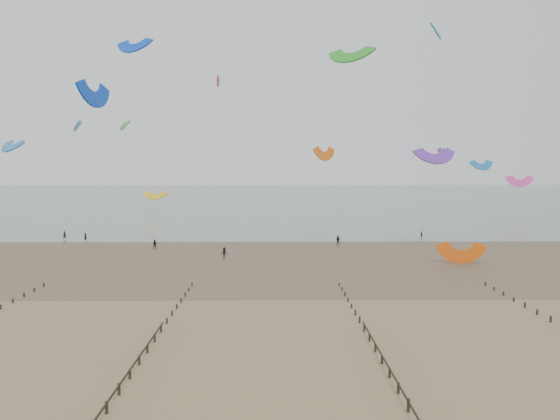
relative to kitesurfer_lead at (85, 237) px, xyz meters
The scene contains 7 objects.
ground 65.64m from the kitesurfer_lead, 51.90° to the right, with size 500.00×500.00×0.00m, color brown.
sea_and_shore 40.31m from the kitesurfer_lead, 25.34° to the right, with size 500.00×665.00×0.03m.
groynes 83.54m from the kitesurfer_lead, 57.81° to the right, with size 72.16×50.16×1.00m.
kitesurfer_lead is the anchor object (origin of this frame).
kitesurfers 60.44m from the kitesurfer_lead, ahead, with size 115.97×30.93×1.79m.
grounded_kite 69.16m from the kitesurfer_lead, 20.63° to the right, with size 6.28×3.29×4.79m, color #FF5E10, non-canonical shape.
kites_airborne 45.70m from the kitesurfer_lead, 57.42° to the left, with size 213.64×108.32×45.22m.
Camera 1 is at (-4.09, -53.63, 14.74)m, focal length 35.00 mm.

